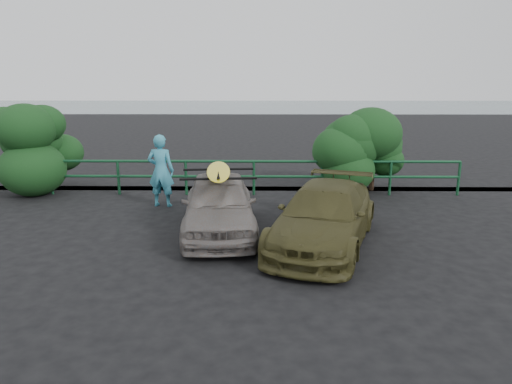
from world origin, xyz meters
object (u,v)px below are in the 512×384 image
guardrail (220,177)px  man (161,171)px  sedan (219,204)px  olive_vehicle (324,216)px  surfboard (218,171)px

guardrail → man: size_ratio=7.26×
sedan → olive_vehicle: bearing=-23.5°
sedan → olive_vehicle: (2.20, -0.73, -0.04)m
man → guardrail: bearing=-131.9°
man → surfboard: (1.74, -2.24, 0.43)m
olive_vehicle → surfboard: surfboard is taller
guardrail → sedan: bearing=-85.1°
olive_vehicle → surfboard: (-2.20, 0.73, 0.78)m
man → surfboard: man is taller
olive_vehicle → man: size_ratio=2.18×
olive_vehicle → surfboard: size_ratio=1.75×
man → surfboard: size_ratio=0.80×
sedan → man: man is taller
guardrail → sedan: (0.30, -3.52, 0.13)m
sedan → surfboard: bearing=-5.3°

